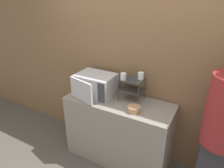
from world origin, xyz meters
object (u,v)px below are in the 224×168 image
at_px(microwave, 95,85).
at_px(person, 223,128).
at_px(glass_back_right, 141,76).
at_px(bowl, 134,109).
at_px(glass_front_left, 123,76).
at_px(dish_rack, 132,85).

distance_m(microwave, person, 1.57).
height_order(glass_back_right, bowl, glass_back_right).
height_order(microwave, glass_front_left, glass_front_left).
xyz_separation_m(glass_back_right, person, (0.99, -0.24, -0.28)).
height_order(dish_rack, glass_back_right, glass_back_right).
bearing_deg(dish_rack, microwave, -167.14).
relative_size(bowl, person, 0.09).
height_order(glass_front_left, bowl, glass_front_left).
bearing_deg(glass_front_left, person, -5.59).
distance_m(microwave, glass_front_left, 0.44).
xyz_separation_m(bowl, person, (0.93, 0.07, 0.02)).
xyz_separation_m(dish_rack, glass_front_left, (-0.10, -0.06, 0.12)).
bearing_deg(bowl, dish_rack, 119.37).
bearing_deg(person, microwave, 177.62).
bearing_deg(glass_back_right, dish_rack, -144.66).
relative_size(glass_front_left, glass_back_right, 1.00).
bearing_deg(person, bowl, -175.53).
xyz_separation_m(glass_front_left, person, (1.17, -0.11, -0.28)).
xyz_separation_m(glass_front_left, glass_back_right, (0.18, 0.12, 0.00)).
height_order(glass_back_right, person, person).
relative_size(microwave, person, 0.29).
relative_size(microwave, dish_rack, 1.76).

